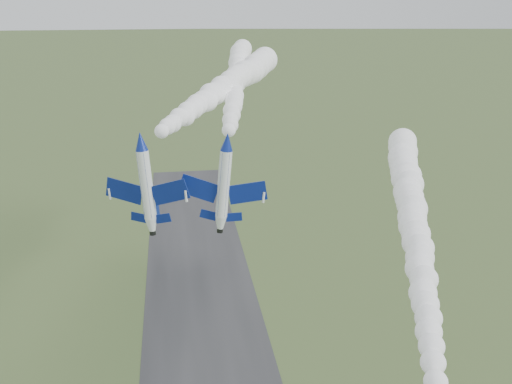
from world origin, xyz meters
TOP-DOWN VIEW (x-y plane):
  - smoke_trail_jet_lead at (28.19, 27.45)m, footprint 24.80×73.09m
  - jet_pair_left at (-8.02, 22.78)m, footprint 10.55×12.07m
  - smoke_trail_jet_pair_left at (4.46, 51.41)m, footprint 27.47×53.57m
  - jet_pair_right at (2.04, 23.73)m, footprint 10.84×12.90m
  - smoke_trail_jet_pair_right at (7.83, 62.83)m, footprint 14.20×71.99m

SIDE VIEW (x-z plane):
  - smoke_trail_jet_lead at x=28.19m, z-range 29.73..35.14m
  - jet_pair_right at x=2.04m, z-range 44.14..47.37m
  - jet_pair_left at x=-8.02m, z-range 44.85..48.02m
  - smoke_trail_jet_pair_right at x=7.83m, z-range 45.51..49.98m
  - smoke_trail_jet_pair_left at x=4.46m, z-range 45.24..50.38m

